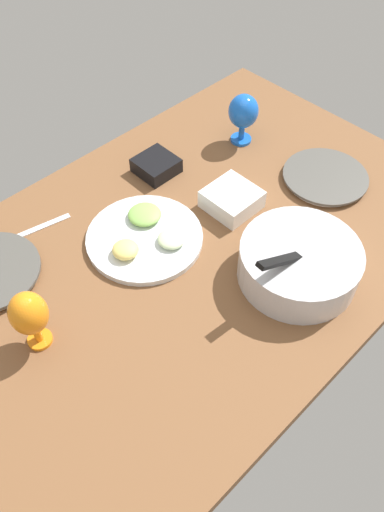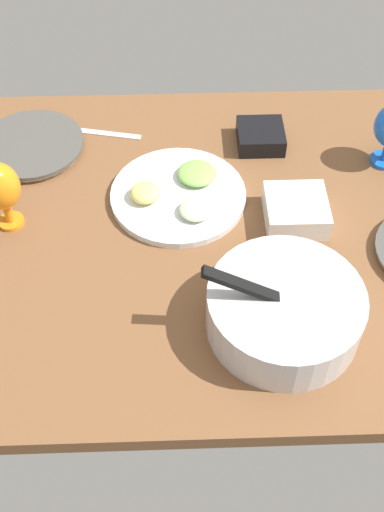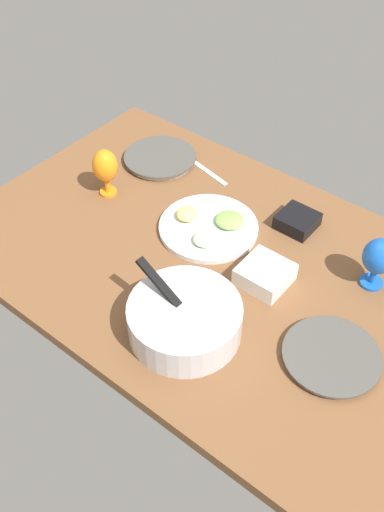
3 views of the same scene
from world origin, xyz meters
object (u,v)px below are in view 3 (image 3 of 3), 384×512
object	(u,v)px
dinner_plate_right	(160,158)
hurricane_glass_blue	(379,258)
dinner_plate_left	(331,356)
fruit_platter	(209,226)
mixing_bowl	(185,319)
square_bowl_white	(265,274)
square_bowl_black	(297,220)
hurricane_glass_orange	(105,167)

from	to	relation	value
dinner_plate_right	hurricane_glass_blue	bearing A→B (deg)	175.17
dinner_plate_left	fruit_platter	bearing A→B (deg)	-19.67
mixing_bowl	dinner_plate_right	bearing A→B (deg)	-44.19
square_bowl_white	mixing_bowl	bearing A→B (deg)	77.30
hurricane_glass_blue	dinner_plate_right	bearing A→B (deg)	-4.83
fruit_platter	square_bowl_white	bearing A→B (deg)	163.73
fruit_platter	dinner_plate_left	bearing A→B (deg)	160.33
fruit_platter	square_bowl_black	size ratio (longest dim) A/B	2.75
hurricane_glass_blue	square_bowl_black	distance (cm)	33.12
fruit_platter	hurricane_glass_blue	xyz separation A→B (cm)	(-52.80, -11.46, 9.52)
square_bowl_white	dinner_plate_left	bearing A→B (deg)	157.34
dinner_plate_left	square_bowl_black	world-z (taller)	square_bowl_black
dinner_plate_right	square_bowl_white	xyz separation A→B (cm)	(-65.06, 27.05, 2.05)
square_bowl_black	hurricane_glass_blue	bearing A→B (deg)	165.39
dinner_plate_left	hurricane_glass_blue	distance (cm)	33.53
mixing_bowl	fruit_platter	distance (cm)	43.03
hurricane_glass_orange	square_bowl_white	size ratio (longest dim) A/B	1.25
dinner_plate_right	dinner_plate_left	bearing A→B (deg)	157.40
dinner_plate_left	dinner_plate_right	distance (cm)	102.62
dinner_plate_right	mixing_bowl	bearing A→B (deg)	135.81
hurricane_glass_blue	square_bowl_white	size ratio (longest dim) A/B	1.21
dinner_plate_right	fruit_platter	size ratio (longest dim) A/B	0.83
mixing_bowl	square_bowl_white	distance (cm)	30.52
hurricane_glass_blue	square_bowl_black	size ratio (longest dim) A/B	1.44
dinner_plate_right	hurricane_glass_orange	world-z (taller)	hurricane_glass_orange
mixing_bowl	hurricane_glass_orange	size ratio (longest dim) A/B	1.83
mixing_bowl	hurricane_glass_orange	bearing A→B (deg)	-27.09
dinner_plate_right	square_bowl_white	size ratio (longest dim) A/B	1.90
mixing_bowl	hurricane_glass_blue	size ratio (longest dim) A/B	1.90
dinner_plate_left	mixing_bowl	world-z (taller)	mixing_bowl
dinner_plate_left	fruit_platter	size ratio (longest dim) A/B	0.81
fruit_platter	hurricane_glass_orange	bearing A→B (deg)	9.96
fruit_platter	mixing_bowl	bearing A→B (deg)	118.56
dinner_plate_right	hurricane_glass_blue	size ratio (longest dim) A/B	1.58
hurricane_glass_blue	square_bowl_black	world-z (taller)	hurricane_glass_blue
dinner_plate_left	dinner_plate_right	size ratio (longest dim) A/B	0.98
dinner_plate_left	dinner_plate_right	xyz separation A→B (cm)	(94.74, -39.43, 0.20)
square_bowl_black	mixing_bowl	bearing A→B (deg)	88.72
fruit_platter	hurricane_glass_orange	size ratio (longest dim) A/B	1.84
dinner_plate_right	square_bowl_white	distance (cm)	70.49
fruit_platter	square_bowl_white	size ratio (longest dim) A/B	2.31
mixing_bowl	hurricane_glass_blue	xyz separation A→B (cm)	(-32.32, -49.08, 5.39)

